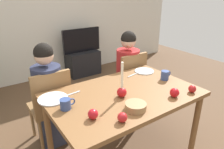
{
  "coord_description": "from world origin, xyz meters",
  "views": [
    {
      "loc": [
        -1.08,
        -1.36,
        1.66
      ],
      "look_at": [
        0.0,
        0.2,
        0.87
      ],
      "focal_mm": 33.24,
      "sensor_mm": 36.0,
      "label": 1
    }
  ],
  "objects_px": {
    "plate_left": "(53,99)",
    "apple_by_right_mug": "(122,117)",
    "dining_table": "(124,101)",
    "apple_far_edge": "(93,114)",
    "chair_left": "(51,104)",
    "tv_stand": "(83,63)",
    "mug_left": "(66,104)",
    "tv": "(82,40)",
    "plate_right": "(144,71)",
    "apple_near_candle": "(174,93)",
    "person_right_child": "(127,76)",
    "candle_centerpiece": "(122,90)",
    "mug_right": "(165,75)",
    "person_left_child": "(49,98)",
    "chair_right": "(129,80)",
    "apple_by_left_plate": "(192,89)",
    "bowl_walnuts": "(136,106)"
  },
  "relations": [
    {
      "from": "chair_left",
      "to": "apple_far_edge",
      "type": "xyz_separation_m",
      "value": [
        0.07,
        -0.8,
        0.28
      ]
    },
    {
      "from": "candle_centerpiece",
      "to": "apple_by_right_mug",
      "type": "xyz_separation_m",
      "value": [
        -0.23,
        -0.31,
        -0.03
      ]
    },
    {
      "from": "chair_left",
      "to": "tv_stand",
      "type": "distance_m",
      "value": 2.11
    },
    {
      "from": "chair_left",
      "to": "apple_by_left_plate",
      "type": "bearing_deg",
      "value": -42.35
    },
    {
      "from": "tv",
      "to": "candle_centerpiece",
      "type": "xyz_separation_m",
      "value": [
        -0.78,
        -2.35,
        0.11
      ]
    },
    {
      "from": "chair_right",
      "to": "plate_right",
      "type": "distance_m",
      "value": 0.4
    },
    {
      "from": "tv_stand",
      "to": "mug_left",
      "type": "height_order",
      "value": "mug_left"
    },
    {
      "from": "person_left_child",
      "to": "plate_right",
      "type": "distance_m",
      "value": 1.12
    },
    {
      "from": "person_left_child",
      "to": "candle_centerpiece",
      "type": "distance_m",
      "value": 0.86
    },
    {
      "from": "bowl_walnuts",
      "to": "dining_table",
      "type": "bearing_deg",
      "value": 70.54
    },
    {
      "from": "mug_right",
      "to": "bowl_walnuts",
      "type": "height_order",
      "value": "mug_right"
    },
    {
      "from": "plate_left",
      "to": "apple_by_right_mug",
      "type": "height_order",
      "value": "apple_by_right_mug"
    },
    {
      "from": "candle_centerpiece",
      "to": "apple_by_right_mug",
      "type": "bearing_deg",
      "value": -126.43
    },
    {
      "from": "plate_left",
      "to": "tv",
      "type": "bearing_deg",
      "value": 57.16
    },
    {
      "from": "tv_stand",
      "to": "plate_right",
      "type": "distance_m",
      "value": 2.08
    },
    {
      "from": "chair_right",
      "to": "mug_left",
      "type": "distance_m",
      "value": 1.28
    },
    {
      "from": "bowl_walnuts",
      "to": "person_left_child",
      "type": "bearing_deg",
      "value": 114.56
    },
    {
      "from": "person_left_child",
      "to": "bowl_walnuts",
      "type": "bearing_deg",
      "value": -65.44
    },
    {
      "from": "chair_left",
      "to": "tv",
      "type": "relative_size",
      "value": 1.14
    },
    {
      "from": "tv_stand",
      "to": "mug_left",
      "type": "bearing_deg",
      "value": -119.63
    },
    {
      "from": "dining_table",
      "to": "chair_right",
      "type": "distance_m",
      "value": 0.84
    },
    {
      "from": "tv_stand",
      "to": "apple_by_right_mug",
      "type": "relative_size",
      "value": 8.5
    },
    {
      "from": "candle_centerpiece",
      "to": "mug_right",
      "type": "relative_size",
      "value": 2.56
    },
    {
      "from": "chair_left",
      "to": "tv_stand",
      "type": "height_order",
      "value": "chair_left"
    },
    {
      "from": "candle_centerpiece",
      "to": "apple_by_right_mug",
      "type": "relative_size",
      "value": 4.42
    },
    {
      "from": "dining_table",
      "to": "apple_far_edge",
      "type": "relative_size",
      "value": 17.52
    },
    {
      "from": "plate_left",
      "to": "bowl_walnuts",
      "type": "relative_size",
      "value": 1.48
    },
    {
      "from": "plate_right",
      "to": "dining_table",
      "type": "bearing_deg",
      "value": -150.98
    },
    {
      "from": "person_right_child",
      "to": "apple_by_right_mug",
      "type": "relative_size",
      "value": 15.56
    },
    {
      "from": "bowl_walnuts",
      "to": "apple_far_edge",
      "type": "distance_m",
      "value": 0.36
    },
    {
      "from": "chair_left",
      "to": "plate_left",
      "type": "xyz_separation_m",
      "value": [
        -0.07,
        -0.34,
        0.24
      ]
    },
    {
      "from": "tv",
      "to": "chair_right",
      "type": "bearing_deg",
      "value": -95.55
    },
    {
      "from": "dining_table",
      "to": "chair_right",
      "type": "xyz_separation_m",
      "value": [
        0.56,
        0.61,
        -0.15
      ]
    },
    {
      "from": "bowl_walnuts",
      "to": "apple_by_left_plate",
      "type": "distance_m",
      "value": 0.64
    },
    {
      "from": "apple_by_right_mug",
      "to": "apple_far_edge",
      "type": "distance_m",
      "value": 0.22
    },
    {
      "from": "tv_stand",
      "to": "mug_right",
      "type": "height_order",
      "value": "mug_right"
    },
    {
      "from": "dining_table",
      "to": "person_right_child",
      "type": "bearing_deg",
      "value": 49.02
    },
    {
      "from": "apple_near_candle",
      "to": "chair_right",
      "type": "bearing_deg",
      "value": 76.13
    },
    {
      "from": "dining_table",
      "to": "apple_by_right_mug",
      "type": "xyz_separation_m",
      "value": [
        -0.29,
        -0.35,
        0.12
      ]
    },
    {
      "from": "dining_table",
      "to": "apple_far_edge",
      "type": "xyz_separation_m",
      "value": [
        -0.45,
        -0.2,
        0.12
      ]
    },
    {
      "from": "candle_centerpiece",
      "to": "plate_right",
      "type": "distance_m",
      "value": 0.68
    },
    {
      "from": "mug_right",
      "to": "bowl_walnuts",
      "type": "xyz_separation_m",
      "value": [
        -0.65,
        -0.28,
        -0.02
      ]
    },
    {
      "from": "apple_near_candle",
      "to": "apple_by_right_mug",
      "type": "bearing_deg",
      "value": -176.77
    },
    {
      "from": "bowl_walnuts",
      "to": "apple_far_edge",
      "type": "xyz_separation_m",
      "value": [
        -0.35,
        0.08,
        0.01
      ]
    },
    {
      "from": "person_right_child",
      "to": "dining_table",
      "type": "bearing_deg",
      "value": -130.98
    },
    {
      "from": "apple_far_edge",
      "to": "chair_right",
      "type": "bearing_deg",
      "value": 38.7
    },
    {
      "from": "person_left_child",
      "to": "bowl_walnuts",
      "type": "xyz_separation_m",
      "value": [
        0.42,
        -0.92,
        0.21
      ]
    },
    {
      "from": "plate_left",
      "to": "plate_right",
      "type": "relative_size",
      "value": 1.15
    },
    {
      "from": "dining_table",
      "to": "apple_by_right_mug",
      "type": "bearing_deg",
      "value": -129.4
    },
    {
      "from": "tv_stand",
      "to": "apple_by_left_plate",
      "type": "height_order",
      "value": "apple_by_left_plate"
    }
  ]
}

